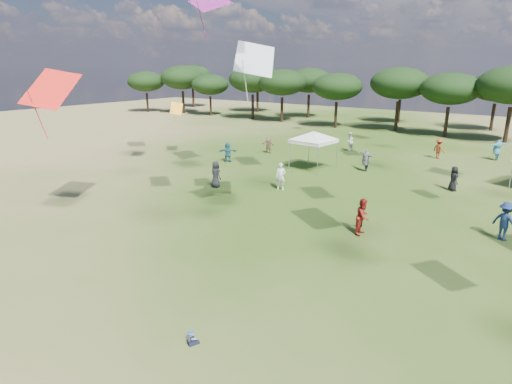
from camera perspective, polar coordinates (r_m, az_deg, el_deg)
ground at (r=12.04m, az=-17.03°, el=-23.19°), size 140.00×140.00×0.00m
tree_line at (r=52.98m, az=30.53°, el=12.06°), size 108.78×17.63×7.77m
tent_left at (r=32.04m, az=7.72°, el=7.81°), size 5.47×5.47×3.18m
toddler at (r=12.82m, az=-8.58°, el=-18.71°), size 0.34×0.37×0.45m
festival_crowd at (r=31.42m, az=19.14°, el=3.32°), size 29.45×23.22×1.89m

